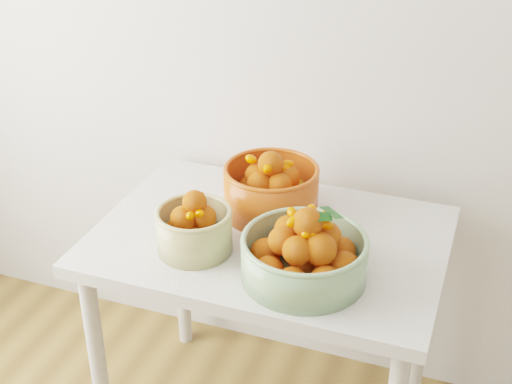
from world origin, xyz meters
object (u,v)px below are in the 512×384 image
table (269,262)px  bowl_orange (271,189)px  bowl_green (305,254)px  bowl_cream (194,228)px

table → bowl_orange: bowl_orange is taller
bowl_green → bowl_orange: 0.34m
bowl_green → bowl_cream: bearing=176.0°
bowl_green → bowl_orange: bearing=123.7°
bowl_cream → table: bearing=39.9°
bowl_cream → bowl_green: (0.32, -0.02, 0.00)m
bowl_cream → bowl_orange: 0.30m
bowl_green → table: bearing=132.6°
bowl_green → bowl_orange: size_ratio=1.23×
bowl_cream → bowl_orange: (0.13, 0.26, 0.01)m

